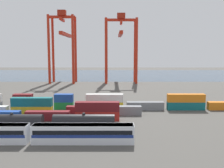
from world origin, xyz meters
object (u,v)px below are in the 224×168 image
Objects in this scene: passenger_train at (30,133)px; shipping_container_8 at (77,110)px; shipping_container_3 at (97,116)px; shipping_container_6 at (32,110)px; freight_tank_row at (12,123)px; gantry_crane_west at (64,40)px; gantry_crane_central at (121,41)px.

passenger_train is 7.11× the size of shipping_container_8.
shipping_container_3 and shipping_container_6 have the same top height.
gantry_crane_west reaches higher than freight_tank_row.
gantry_crane_central reaches higher than shipping_container_6.
passenger_train is 115.28m from gantry_crane_west.
shipping_container_3 is 97.06m from gantry_crane_central.
gantry_crane_west is at bearing 179.58° from gantry_crane_central.
shipping_container_3 is at bearing -18.66° from shipping_container_6.
gantry_crane_central reaches higher than shipping_container_8.
freight_tank_row reaches higher than shipping_container_3.
gantry_crane_central is at bearing 78.66° from passenger_train.
passenger_train is 116.35m from gantry_crane_central.
shipping_container_3 is 2.00× the size of shipping_container_8.
passenger_train is 1.02× the size of gantry_crane_central.
shipping_container_3 and shipping_container_8 have the same top height.
gantry_crane_west is at bearing 93.90° from shipping_container_6.
gantry_crane_central is at bearing 84.19° from shipping_container_3.
gantry_crane_central is (9.50, 93.43, 24.55)m from shipping_container_3.
shipping_container_8 is at bearing 134.34° from shipping_container_3.
shipping_container_8 is at bearing -77.43° from gantry_crane_west.
gantry_crane_central is (35.50, -0.26, -0.52)m from gantry_crane_west.
gantry_crane_west is (-6.38, 104.19, 24.19)m from freight_tank_row.
passenger_train is 0.98× the size of gantry_crane_west.
freight_tank_row is 17.31m from shipping_container_6.
freight_tank_row reaches higher than passenger_train.
shipping_container_3 is 0.28× the size of gantry_crane_west.
freight_tank_row is 110.50m from gantry_crane_central.
freight_tank_row is 4.01× the size of shipping_container_3.
gantry_crane_west is at bearing 102.57° from shipping_container_8.
shipping_container_6 is 90.64m from gantry_crane_west.
gantry_crane_central is (22.40, 111.69, 23.71)m from passenger_train.
passenger_train is 22.37m from shipping_container_3.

